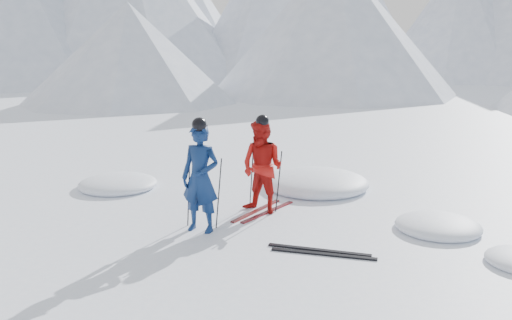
# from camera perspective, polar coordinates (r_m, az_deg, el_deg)

# --- Properties ---
(ground) EXTENTS (160.00, 160.00, 0.00)m
(ground) POSITION_cam_1_polar(r_m,az_deg,el_deg) (10.03, 6.83, -7.23)
(ground) COLOR white
(ground) RESTS_ON ground
(skier_blue) EXTENTS (0.75, 0.53, 1.96)m
(skier_blue) POSITION_cam_1_polar(r_m,az_deg,el_deg) (9.65, -5.88, -1.92)
(skier_blue) COLOR #0D2351
(skier_blue) RESTS_ON ground
(skier_red) EXTENTS (1.07, 0.94, 1.86)m
(skier_red) POSITION_cam_1_polar(r_m,az_deg,el_deg) (10.68, 0.66, -0.74)
(skier_red) COLOR #B0120E
(skier_red) RESTS_ON ground
(pole_blue_left) EXTENTS (0.13, 0.09, 1.30)m
(pole_blue_left) POSITION_cam_1_polar(r_m,az_deg,el_deg) (9.99, -7.10, -3.40)
(pole_blue_left) COLOR black
(pole_blue_left) RESTS_ON ground
(pole_blue_right) EXTENTS (0.13, 0.08, 1.30)m
(pole_blue_right) POSITION_cam_1_polar(r_m,az_deg,el_deg) (9.87, -3.94, -3.52)
(pole_blue_right) COLOR black
(pole_blue_right) RESTS_ON ground
(pole_red_left) EXTENTS (0.12, 0.10, 1.24)m
(pole_red_left) POSITION_cam_1_polar(r_m,az_deg,el_deg) (11.07, -0.48, -1.92)
(pole_red_left) COLOR black
(pole_red_left) RESTS_ON ground
(pole_red_right) EXTENTS (0.12, 0.09, 1.24)m
(pole_red_right) POSITION_cam_1_polar(r_m,az_deg,el_deg) (10.82, 2.41, -2.27)
(pole_red_right) COLOR black
(pole_red_right) RESTS_ON ground
(ski_worn_left) EXTENTS (0.55, 1.66, 0.03)m
(ski_worn_left) POSITION_cam_1_polar(r_m,az_deg,el_deg) (10.95, 0.04, -5.36)
(ski_worn_left) COLOR black
(ski_worn_left) RESTS_ON ground
(ski_worn_right) EXTENTS (0.66, 1.63, 0.03)m
(ski_worn_right) POSITION_cam_1_polar(r_m,az_deg,el_deg) (10.89, 1.26, -5.47)
(ski_worn_right) COLOR black
(ski_worn_right) RESTS_ON ground
(ski_loose_a) EXTENTS (1.70, 0.10, 0.03)m
(ski_loose_a) POSITION_cam_1_polar(r_m,az_deg,el_deg) (9.03, 6.65, -9.40)
(ski_loose_a) COLOR black
(ski_loose_a) RESTS_ON ground
(ski_loose_b) EXTENTS (1.70, 0.14, 0.03)m
(ski_loose_b) POSITION_cam_1_polar(r_m,az_deg,el_deg) (8.87, 7.12, -9.80)
(ski_loose_b) COLOR black
(ski_loose_b) RESTS_ON ground
(snow_lumps) EXTENTS (9.84, 5.29, 0.54)m
(snow_lumps) POSITION_cam_1_polar(r_m,az_deg,el_deg) (12.08, 3.60, -3.76)
(snow_lumps) COLOR white
(snow_lumps) RESTS_ON ground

